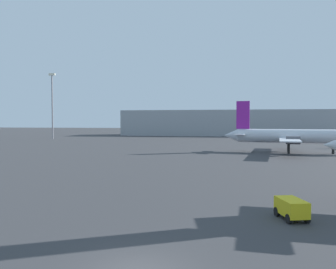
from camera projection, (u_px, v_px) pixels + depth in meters
airplane_on_taxiway at (293, 136)px, 66.58m from camera, size 27.93×26.60×10.48m
baggage_cart at (291, 208)px, 21.42m from camera, size 1.96×2.67×1.30m
light_mast_left at (52, 103)px, 120.46m from camera, size 2.40×0.50×23.52m
terminal_building at (233, 123)px, 148.20m from camera, size 97.76×18.45×11.16m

